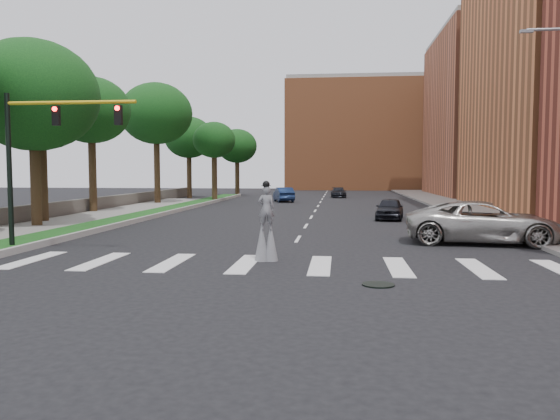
{
  "coord_description": "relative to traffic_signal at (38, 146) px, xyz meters",
  "views": [
    {
      "loc": [
        1.9,
        -17.19,
        3.19
      ],
      "look_at": [
        -0.33,
        3.25,
        1.7
      ],
      "focal_mm": 35.0,
      "sensor_mm": 36.0,
      "label": 1
    }
  ],
  "objects": [
    {
      "name": "tree_3",
      "position": [
        -6.54,
        18.59,
        3.43
      ],
      "size": [
        5.74,
        5.74,
        10.08
      ],
      "color": "#322314",
      "rests_on": "ground"
    },
    {
      "name": "stilt_performer",
      "position": [
        9.13,
        -1.25,
        -3.08
      ],
      "size": [
        0.83,
        0.58,
        2.84
      ],
      "rotation": [
        0.0,
        0.0,
        3.32
      ],
      "color": "#322314",
      "rests_on": "ground"
    },
    {
      "name": "manhole",
      "position": [
        12.78,
        -5.0,
        -4.13
      ],
      "size": [
        0.9,
        0.9,
        0.04
      ],
      "primitive_type": "cylinder",
      "color": "black",
      "rests_on": "ground"
    },
    {
      "name": "tree_4",
      "position": [
        -5.34,
        29.51,
        4.3
      ],
      "size": [
        6.71,
        6.71,
        11.35
      ],
      "color": "#322314",
      "rests_on": "ground"
    },
    {
      "name": "building_backdrop",
      "position": [
        15.78,
        75.0,
        4.85
      ],
      "size": [
        26.0,
        14.0,
        18.0
      ],
      "primitive_type": "cube",
      "color": "#C76F3E",
      "rests_on": "ground"
    },
    {
      "name": "building_far",
      "position": [
        31.78,
        51.0,
        5.85
      ],
      "size": [
        16.0,
        22.0,
        20.0
      ],
      "primitive_type": "cube",
      "color": "#BA6444",
      "rests_on": "ground"
    },
    {
      "name": "ground_plane",
      "position": [
        9.78,
        -3.0,
        -4.15
      ],
      "size": [
        160.0,
        160.0,
        0.0
      ],
      "primitive_type": "plane",
      "color": "black",
      "rests_on": "ground"
    },
    {
      "name": "sidewalk_right",
      "position": [
        22.28,
        22.0,
        -4.06
      ],
      "size": [
        5.0,
        90.0,
        0.18
      ],
      "primitive_type": "cube",
      "color": "slate",
      "rests_on": "ground"
    },
    {
      "name": "car_far",
      "position": [
        11.58,
        44.97,
        -3.55
      ],
      "size": [
        1.94,
        4.24,
        1.2
      ],
      "primitive_type": "imported",
      "rotation": [
        0.0,
        0.0,
        0.06
      ],
      "color": "black",
      "rests_on": "ground"
    },
    {
      "name": "suv_crossing",
      "position": [
        18.0,
        4.36,
        -3.22
      ],
      "size": [
        7.03,
        3.91,
        1.86
      ],
      "primitive_type": "imported",
      "rotation": [
        0.0,
        0.0,
        1.44
      ],
      "color": "#AAA7A0",
      "rests_on": "ground"
    },
    {
      "name": "tree_2",
      "position": [
        -6.02,
        10.81,
        3.5
      ],
      "size": [
        6.39,
        6.39,
        10.41
      ],
      "color": "#322314",
      "rests_on": "ground"
    },
    {
      "name": "stone_wall",
      "position": [
        -7.22,
        19.0,
        -3.6
      ],
      "size": [
        0.5,
        56.0,
        1.1
      ],
      "primitive_type": "cube",
      "color": "#514C45",
      "rests_on": "ground"
    },
    {
      "name": "tree_6",
      "position": [
        -1.05,
        34.65,
        2.08
      ],
      "size": [
        4.33,
        4.33,
        8.15
      ],
      "color": "#322314",
      "rests_on": "ground"
    },
    {
      "name": "grass_median",
      "position": [
        -1.72,
        17.0,
        -4.03
      ],
      "size": [
        2.0,
        60.0,
        0.25
      ],
      "primitive_type": "cube",
      "color": "#134414",
      "rests_on": "ground"
    },
    {
      "name": "tree_7",
      "position": [
        -1.28,
        48.39,
        2.11
      ],
      "size": [
        5.07,
        5.07,
        8.46
      ],
      "color": "#322314",
      "rests_on": "ground"
    },
    {
      "name": "car_near",
      "position": [
        14.97,
        15.93,
        -3.44
      ],
      "size": [
        2.25,
        4.34,
        1.41
      ],
      "primitive_type": "imported",
      "rotation": [
        0.0,
        0.0,
        -0.15
      ],
      "color": "black",
      "rests_on": "ground"
    },
    {
      "name": "tree_8",
      "position": [
        -4.97,
        8.23,
        3.11
      ],
      "size": [
        7.11,
        7.11,
        10.31
      ],
      "color": "#322314",
      "rests_on": "ground"
    },
    {
      "name": "median_curb",
      "position": [
        -0.67,
        17.0,
        -4.01
      ],
      "size": [
        0.2,
        60.0,
        0.28
      ],
      "primitive_type": "cube",
      "color": "#999994",
      "rests_on": "ground"
    },
    {
      "name": "traffic_signal",
      "position": [
        0.0,
        0.0,
        0.0
      ],
      "size": [
        5.3,
        0.23,
        6.2
      ],
      "color": "black",
      "rests_on": "ground"
    },
    {
      "name": "tree_5",
      "position": [
        -5.68,
        41.75,
        2.83
      ],
      "size": [
        5.63,
        5.63,
        9.42
      ],
      "color": "#322314",
      "rests_on": "ground"
    },
    {
      "name": "car_mid",
      "position": [
        5.98,
        35.5,
        -3.41
      ],
      "size": [
        2.72,
        4.73,
        1.47
      ],
      "primitive_type": "imported",
      "rotation": [
        0.0,
        0.0,
        3.42
      ],
      "color": "navy",
      "rests_on": "ground"
    },
    {
      "name": "sidewalk_left",
      "position": [
        -4.72,
        7.0,
        -4.06
      ],
      "size": [
        4.0,
        60.0,
        0.18
      ],
      "primitive_type": "cube",
      "color": "slate",
      "rests_on": "ground"
    }
  ]
}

